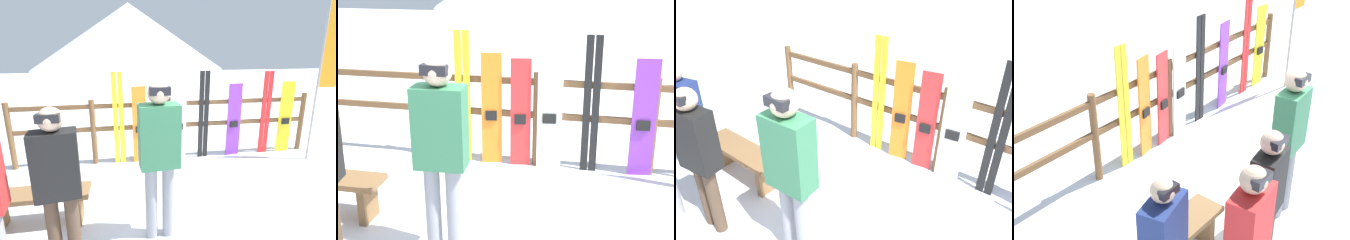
% 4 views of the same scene
% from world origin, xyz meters
% --- Properties ---
extents(ground_plane, '(40.00, 40.00, 0.00)m').
position_xyz_m(ground_plane, '(0.00, 0.00, 0.00)').
color(ground_plane, white).
extents(fence, '(5.72, 0.10, 1.21)m').
position_xyz_m(fence, '(0.00, 1.99, 0.72)').
color(fence, brown).
rests_on(fence, ground).
extents(bench, '(1.21, 0.36, 0.45)m').
position_xyz_m(bench, '(-1.91, 0.29, 0.33)').
color(bench, brown).
rests_on(bench, ground).
extents(person_black, '(0.43, 0.27, 1.64)m').
position_xyz_m(person_black, '(-1.47, -0.44, 0.96)').
color(person_black, '#4C3828').
rests_on(person_black, ground).
extents(person_plaid_green, '(0.44, 0.26, 1.80)m').
position_xyz_m(person_plaid_green, '(-0.49, -0.14, 1.06)').
color(person_plaid_green, gray).
rests_on(person_plaid_green, ground).
extents(person_red, '(0.46, 0.29, 1.69)m').
position_xyz_m(person_red, '(-2.06, -0.62, 0.98)').
color(person_red, gray).
rests_on(person_red, ground).
extents(ski_pair_yellow, '(0.20, 0.02, 1.71)m').
position_xyz_m(ski_pair_yellow, '(-0.94, 1.94, 0.85)').
color(ski_pair_yellow, yellow).
rests_on(ski_pair_yellow, ground).
extents(snowboard_orange, '(0.26, 0.09, 1.44)m').
position_xyz_m(snowboard_orange, '(-0.57, 1.93, 0.72)').
color(snowboard_orange, orange).
rests_on(snowboard_orange, ground).
extents(snowboard_red, '(0.26, 0.08, 1.39)m').
position_xyz_m(snowboard_red, '(-0.20, 1.93, 0.69)').
color(snowboard_red, red).
rests_on(snowboard_red, ground).
extents(snowboard_white, '(0.31, 0.08, 1.47)m').
position_xyz_m(snowboard_white, '(0.17, 1.93, 0.73)').
color(snowboard_white, white).
rests_on(snowboard_white, ground).
extents(ski_pair_black, '(0.20, 0.02, 1.70)m').
position_xyz_m(ski_pair_black, '(0.66, 1.94, 0.85)').
color(ski_pair_black, black).
rests_on(ski_pair_black, ground).
extents(snowboard_purple, '(0.28, 0.08, 1.45)m').
position_xyz_m(snowboard_purple, '(1.28, 1.93, 0.72)').
color(snowboard_purple, purple).
rests_on(snowboard_purple, ground).
extents(ski_pair_red, '(0.20, 0.02, 1.67)m').
position_xyz_m(ski_pair_red, '(1.95, 1.94, 0.84)').
color(ski_pair_red, red).
rests_on(ski_pair_red, ground).
extents(snowboard_yellow, '(0.28, 0.06, 1.46)m').
position_xyz_m(snowboard_yellow, '(2.39, 1.93, 0.73)').
color(snowboard_yellow, yellow).
rests_on(snowboard_yellow, ground).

